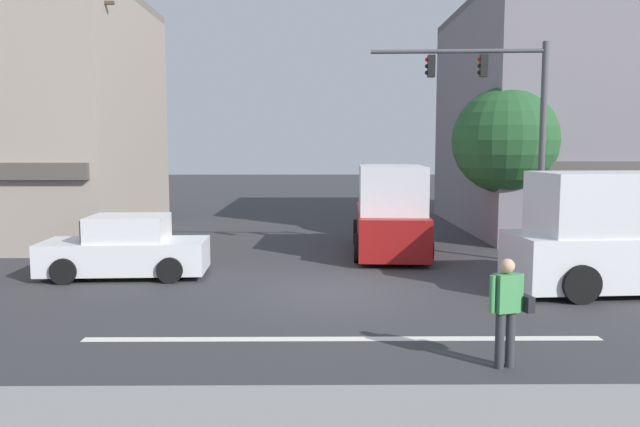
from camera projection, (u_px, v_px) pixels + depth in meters
name	position (u px, v px, depth m)	size (l,w,h in m)	color
ground_plane	(336.00, 292.00, 14.29)	(120.00, 120.00, 0.00)	#333335
lane_marking_stripe	(343.00, 339.00, 10.81)	(9.00, 0.24, 0.01)	silver
building_right_corner	(589.00, 117.00, 25.25)	(10.37, 11.02, 9.01)	slate
street_tree	(505.00, 141.00, 20.65)	(3.51, 3.51, 5.28)	#4C3823
utility_pole_near_left	(95.00, 119.00, 19.32)	(1.40, 0.22, 8.08)	brown
utility_pole_far_right	(582.00, 119.00, 20.13)	(1.40, 0.22, 8.09)	brown
traffic_light_mast	(508.00, 116.00, 17.37)	(4.88, 0.44, 6.20)	#47474C
box_truck_parked_curbside	(390.00, 214.00, 19.29)	(2.48, 5.71, 2.75)	maroon
box_truck_waiting_far	(625.00, 238.00, 14.23)	(5.73, 2.55, 2.75)	silver
sedan_crossing_center	(126.00, 249.00, 15.93)	(4.17, 2.03, 1.58)	silver
pedestrian_foreground_with_bag	(508.00, 306.00, 9.32)	(0.69, 0.36, 1.67)	#333338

